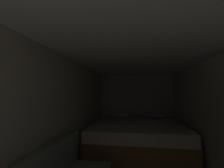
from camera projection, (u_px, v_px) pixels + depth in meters
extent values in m
cube|color=beige|center=(136.00, 106.00, 4.88)|extent=(2.35, 0.05, 1.97)
cube|color=beige|center=(66.00, 119.00, 2.52)|extent=(0.05, 5.04, 1.97)
cube|color=beige|center=(222.00, 123.00, 2.20)|extent=(0.05, 5.04, 1.97)
cube|color=white|center=(138.00, 55.00, 2.41)|extent=(2.35, 5.04, 0.05)
cube|color=olive|center=(137.00, 142.00, 3.76)|extent=(2.13, 2.03, 0.45)
cube|color=beige|center=(137.00, 128.00, 3.77)|extent=(2.09, 1.99, 0.24)
ellipsoid|color=white|center=(120.00, 115.00, 4.64)|extent=(0.55, 0.34, 0.14)
ellipsoid|color=white|center=(154.00, 115.00, 4.50)|extent=(0.55, 0.34, 0.14)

